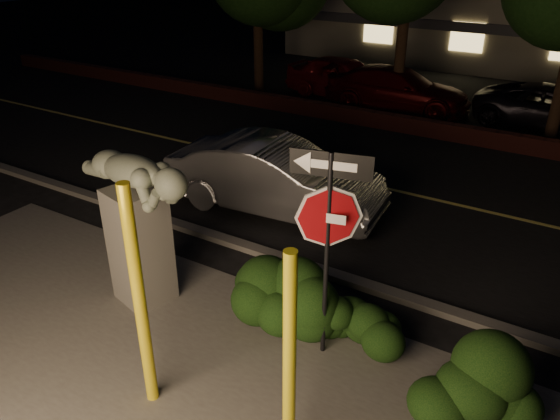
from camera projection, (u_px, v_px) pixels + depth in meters
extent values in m
plane|color=black|center=(439.00, 154.00, 15.30)|extent=(90.00, 90.00, 0.00)
cube|color=#4C4944|center=(180.00, 420.00, 6.92)|extent=(14.00, 6.00, 0.02)
cube|color=black|center=(401.00, 192.00, 13.01)|extent=(80.00, 8.00, 0.01)
cube|color=#CCBA51|center=(401.00, 192.00, 13.01)|extent=(80.00, 0.12, 0.00)
cube|color=#4C4944|center=(322.00, 271.00, 9.87)|extent=(80.00, 0.25, 0.12)
cube|color=#3F1714|center=(453.00, 132.00, 16.17)|extent=(40.00, 0.35, 0.50)
cube|color=black|center=(494.00, 97.00, 20.62)|extent=(40.00, 12.00, 0.01)
cube|color=#716B5A|center=(539.00, 17.00, 25.81)|extent=(22.00, 10.00, 4.00)
cube|color=#333338|center=(519.00, 31.00, 21.93)|extent=(22.00, 0.20, 0.40)
cube|color=#FFD87F|center=(379.00, 29.00, 24.93)|extent=(1.40, 0.08, 1.20)
cube|color=#FFD87F|center=(467.00, 37.00, 23.08)|extent=(1.40, 0.08, 1.20)
cylinder|color=black|center=(258.00, 42.00, 20.45)|extent=(0.36, 0.36, 3.75)
cylinder|color=black|center=(401.00, 49.00, 17.93)|extent=(0.36, 0.36, 4.25)
cylinder|color=gold|center=(140.00, 302.00, 6.55)|extent=(0.16, 0.16, 3.13)
cylinder|color=yellow|center=(289.00, 368.00, 5.74)|extent=(0.14, 0.14, 2.88)
cylinder|color=black|center=(326.00, 261.00, 7.37)|extent=(0.07, 0.07, 3.13)
cube|color=white|center=(328.00, 217.00, 7.06)|extent=(0.46, 0.14, 0.13)
cube|color=black|center=(331.00, 165.00, 6.73)|extent=(1.04, 0.28, 0.34)
cube|color=white|center=(331.00, 165.00, 6.73)|extent=(0.66, 0.18, 0.13)
cube|color=#4C4944|center=(140.00, 246.00, 8.81)|extent=(0.95, 0.95, 2.01)
sphere|color=#5F6B5B|center=(171.00, 184.00, 7.46)|extent=(0.47, 0.47, 0.47)
ellipsoid|color=black|center=(291.00, 302.00, 8.20)|extent=(2.44, 1.84, 1.15)
ellipsoid|color=black|center=(352.00, 316.00, 7.99)|extent=(1.77, 1.40, 1.03)
ellipsoid|color=black|center=(490.00, 394.00, 6.57)|extent=(1.76, 1.22, 1.14)
imported|color=#A0A0A5|center=(275.00, 177.00, 11.87)|extent=(4.90, 2.09, 1.57)
imported|color=maroon|center=(344.00, 78.00, 20.16)|extent=(4.59, 2.19, 1.51)
imported|color=#3F0507|center=(397.00, 89.00, 18.82)|extent=(5.11, 2.42, 1.44)
imported|color=black|center=(556.00, 109.00, 16.91)|extent=(5.00, 2.68, 1.34)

